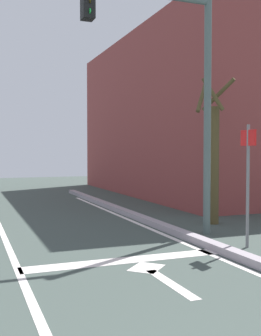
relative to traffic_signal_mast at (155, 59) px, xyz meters
name	(u,v)px	position (x,y,z in m)	size (l,w,h in m)	color
lane_line_center	(21,278)	(-2.97, -1.87, -3.75)	(0.12, 20.00, 0.01)	silver
lane_line_curbside	(217,257)	(0.34, -1.87, -3.75)	(0.12, 20.00, 0.01)	silver
stop_bar	(124,260)	(-1.24, -1.50, -3.75)	(3.46, 0.40, 0.01)	silver
lane_arrow_stem	(171,283)	(-1.07, -2.89, -3.75)	(0.16, 1.40, 0.01)	silver
lane_arrow_head	(146,268)	(-1.07, -2.04, -3.75)	(0.56, 0.44, 0.01)	silver
curb_strip	(229,252)	(0.59, -1.87, -3.68)	(0.24, 24.00, 0.14)	#9C9299
traffic_signal_mast	(155,59)	(0.00, 0.00, 0.00)	(5.52, 0.34, 5.36)	#526461
street_sign_post	(248,168)	(1.28, -1.45, -2.23)	(0.06, 0.44, 2.34)	slate
roadside_tree	(213,157)	(2.11, 1.07, -2.07)	(1.03, 1.02, 3.74)	brown
building_block	(230,119)	(7.52, 8.22, -0.43)	(10.06, 12.34, 6.64)	brown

